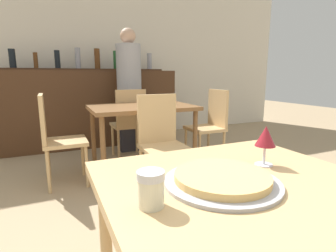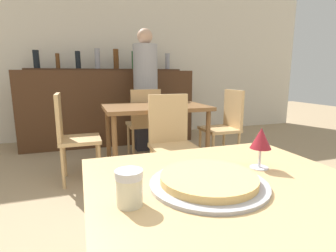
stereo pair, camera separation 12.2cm
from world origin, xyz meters
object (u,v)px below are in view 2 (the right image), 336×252
Objects in this scene: cheese_shaker at (129,188)px; wine_glass at (261,140)px; pizza_tray at (209,181)px; person_standing at (146,86)px; chair_far_side_right at (226,122)px; chair_far_side_front at (172,137)px; chair_far_side_back at (144,119)px; chair_far_side_left at (71,132)px.

wine_glass is (0.53, 0.13, 0.06)m from cheese_shaker.
person_standing reaches higher than pizza_tray.
chair_far_side_right is at bearing 57.50° from pizza_tray.
chair_far_side_front is 1.00× the size of chair_far_side_back.
cheese_shaker is 0.55m from wine_glass.
cheese_shaker is (-0.67, -1.53, 0.26)m from chair_far_side_front.
chair_far_side_front is at bearing 84.38° from wine_glass.
chair_far_side_left is at bearing -90.00° from chair_far_side_right.
chair_far_side_right is at bearing -90.00° from chair_far_side_left.
chair_far_side_front is 1.03m from chair_far_side_left.
person_standing is (0.79, 2.98, 0.15)m from cheese_shaker.
chair_far_side_right is (0.88, -0.53, 0.00)m from chair_far_side_back.
cheese_shaker is 0.64× the size of wine_glass.
chair_far_side_back is 0.53× the size of person_standing.
wine_glass is (-0.26, -2.85, -0.09)m from person_standing.
pizza_tray is at bearing -166.55° from chair_far_side_left.
wine_glass is at bearing -95.62° from chair_far_side_front.
chair_far_side_right reaches higher than cheese_shaker.
wine_glass is (0.26, 0.08, 0.10)m from pizza_tray.
person_standing reaches higher than chair_far_side_back.
pizza_tray is at bearing 9.95° from cheese_shaker.
chair_far_side_right is at bearing -50.21° from person_standing.
chair_far_side_back is (0.00, 1.06, 0.00)m from chair_far_side_front.
chair_far_side_back is 5.69× the size of wine_glass.
chair_far_side_front is at bearing -59.02° from chair_far_side_right.
chair_far_side_back is 1.00× the size of chair_far_side_right.
chair_far_side_back and chair_far_side_right have the same top height.
person_standing is at bearing 79.91° from pizza_tray.
chair_far_side_front is 1.00× the size of chair_far_side_right.
pizza_tray is (-0.40, -2.54, 0.23)m from chair_far_side_back.
chair_far_side_left is 1.77m from chair_far_side_right.
pizza_tray is 3.80× the size of cheese_shaker.
chair_far_side_left is at bearing 95.94° from cheese_shaker.
chair_far_side_back reaches higher than pizza_tray.
chair_far_side_front and chair_far_side_right have the same top height.
person_standing is (-0.76, 0.92, 0.41)m from chair_far_side_right.
wine_glass is at bearing -158.90° from chair_far_side_left.
chair_far_side_left and chair_far_side_right have the same top height.
chair_far_side_left is 5.69× the size of wine_glass.
chair_far_side_left is 2.09m from cheese_shaker.
chair_far_side_front is 1.03m from chair_far_side_right.
chair_far_side_front is 2.35× the size of pizza_tray.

